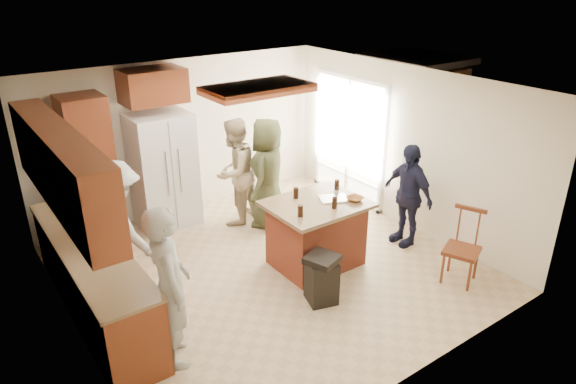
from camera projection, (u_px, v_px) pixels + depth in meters
room_shell at (405, 127)px, 10.24m from camera, size 8.00×5.20×5.00m
person_front_left at (170, 287)px, 5.09m from camera, size 0.61×0.74×1.76m
person_behind_left at (235, 172)px, 8.01m from camera, size 0.97×0.83×1.71m
person_behind_right at (268, 173)px, 7.92m from camera, size 1.01×0.96×1.74m
person_side_right at (407, 195)px, 7.42m from camera, size 0.52×0.93×1.54m
person_counter at (118, 229)px, 6.21m from camera, size 0.91×1.25×1.75m
left_cabinetry at (83, 243)px, 5.74m from camera, size 0.64×3.00×2.30m
back_wall_units at (107, 149)px, 7.40m from camera, size 1.80×0.60×2.45m
refrigerator at (164, 170)px, 7.95m from camera, size 0.90×0.76×1.80m
kitchen_island at (316, 233)px, 6.97m from camera, size 1.28×1.03×0.93m
island_items at (334, 198)px, 6.82m from camera, size 1.04×0.69×0.15m
trash_bin at (322, 278)px, 6.23m from camera, size 0.46×0.46×0.63m
spindle_chair at (462, 250)px, 6.59m from camera, size 0.55×0.55×0.99m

